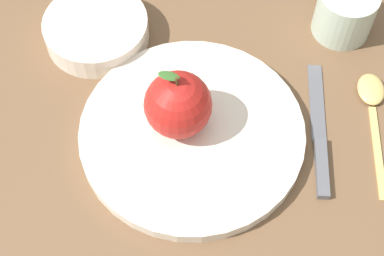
{
  "coord_description": "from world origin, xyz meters",
  "views": [
    {
      "loc": [
        -0.16,
        0.32,
        0.61
      ],
      "look_at": [
        0.01,
        0.01,
        0.02
      ],
      "focal_mm": 54.59,
      "sensor_mm": 36.0,
      "label": 1
    }
  ],
  "objects_px": {
    "side_bowl": "(96,28)",
    "cup": "(346,11)",
    "spoon": "(372,103)",
    "knife": "(320,139)",
    "apple": "(178,105)",
    "dinner_plate": "(192,132)"
  },
  "relations": [
    {
      "from": "apple",
      "to": "spoon",
      "type": "bearing_deg",
      "value": -141.81
    },
    {
      "from": "cup",
      "to": "knife",
      "type": "bearing_deg",
      "value": 104.2
    },
    {
      "from": "dinner_plate",
      "to": "cup",
      "type": "bearing_deg",
      "value": -110.47
    },
    {
      "from": "side_bowl",
      "to": "knife",
      "type": "height_order",
      "value": "side_bowl"
    },
    {
      "from": "apple",
      "to": "cup",
      "type": "height_order",
      "value": "apple"
    },
    {
      "from": "cup",
      "to": "spoon",
      "type": "relative_size",
      "value": 0.47
    },
    {
      "from": "apple",
      "to": "cup",
      "type": "relative_size",
      "value": 1.17
    },
    {
      "from": "cup",
      "to": "spoon",
      "type": "xyz_separation_m",
      "value": [
        -0.08,
        0.1,
        -0.03
      ]
    },
    {
      "from": "side_bowl",
      "to": "spoon",
      "type": "distance_m",
      "value": 0.37
    },
    {
      "from": "side_bowl",
      "to": "spoon",
      "type": "relative_size",
      "value": 0.83
    },
    {
      "from": "dinner_plate",
      "to": "spoon",
      "type": "xyz_separation_m",
      "value": [
        -0.17,
        -0.15,
        -0.0
      ]
    },
    {
      "from": "cup",
      "to": "side_bowl",
      "type": "bearing_deg",
      "value": 32.07
    },
    {
      "from": "side_bowl",
      "to": "cup",
      "type": "height_order",
      "value": "cup"
    },
    {
      "from": "apple",
      "to": "spoon",
      "type": "distance_m",
      "value": 0.25
    },
    {
      "from": "side_bowl",
      "to": "apple",
      "type": "bearing_deg",
      "value": 156.67
    },
    {
      "from": "apple",
      "to": "cup",
      "type": "xyz_separation_m",
      "value": [
        -0.11,
        -0.25,
        -0.02
      ]
    },
    {
      "from": "dinner_plate",
      "to": "spoon",
      "type": "bearing_deg",
      "value": -139.05
    },
    {
      "from": "dinner_plate",
      "to": "cup",
      "type": "relative_size",
      "value": 3.47
    },
    {
      "from": "side_bowl",
      "to": "cup",
      "type": "xyz_separation_m",
      "value": [
        -0.28,
        -0.17,
        0.02
      ]
    },
    {
      "from": "cup",
      "to": "knife",
      "type": "distance_m",
      "value": 0.18
    },
    {
      "from": "knife",
      "to": "spoon",
      "type": "bearing_deg",
      "value": -114.54
    },
    {
      "from": "apple",
      "to": "knife",
      "type": "height_order",
      "value": "apple"
    }
  ]
}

